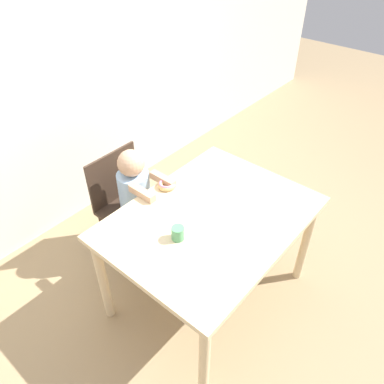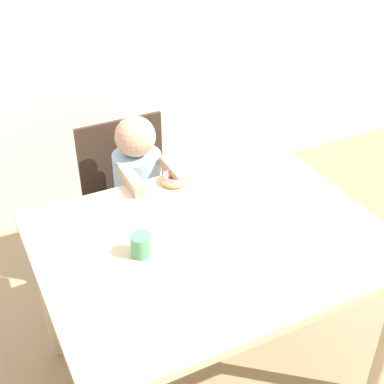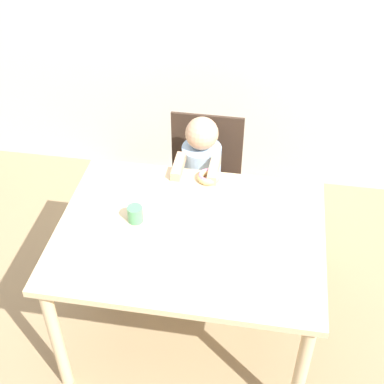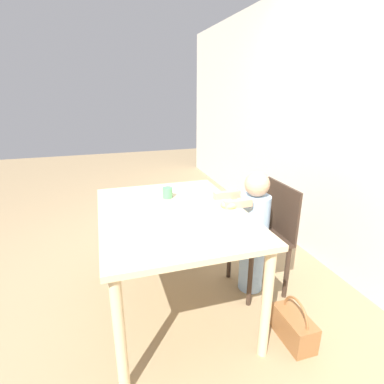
% 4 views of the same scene
% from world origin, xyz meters
% --- Properties ---
extents(ground_plane, '(12.00, 12.00, 0.00)m').
position_xyz_m(ground_plane, '(0.00, 0.00, 0.00)').
color(ground_plane, '#997F5B').
extents(wall_back, '(8.00, 0.05, 2.50)m').
position_xyz_m(wall_back, '(0.00, 1.49, 1.25)').
color(wall_back, silver).
rests_on(wall_back, ground_plane).
extents(dining_table, '(1.26, 0.95, 0.77)m').
position_xyz_m(dining_table, '(0.00, 0.00, 0.68)').
color(dining_table, beige).
rests_on(dining_table, ground_plane).
extents(chair, '(0.44, 0.38, 0.87)m').
position_xyz_m(chair, '(-0.04, 0.76, 0.47)').
color(chair, '#38281E').
rests_on(chair, ground_plane).
extents(child_figure, '(0.24, 0.41, 0.99)m').
position_xyz_m(child_figure, '(-0.04, 0.65, 0.51)').
color(child_figure, '#99BCE0').
rests_on(child_figure, ground_plane).
extents(donut, '(0.12, 0.12, 0.04)m').
position_xyz_m(donut, '(0.03, 0.40, 0.80)').
color(donut, '#DBB270').
rests_on(donut, dining_table).
extents(napkin, '(0.27, 0.27, 0.00)m').
position_xyz_m(napkin, '(0.03, 0.04, 0.78)').
color(napkin, white).
rests_on(napkin, dining_table).
extents(handbag, '(0.31, 0.15, 0.31)m').
position_xyz_m(handbag, '(0.53, 0.66, 0.10)').
color(handbag, brown).
rests_on(handbag, ground_plane).
extents(cup, '(0.07, 0.07, 0.08)m').
position_xyz_m(cup, '(-0.27, 0.03, 0.82)').
color(cup, '#519E66').
rests_on(cup, dining_table).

